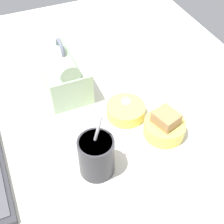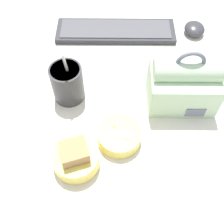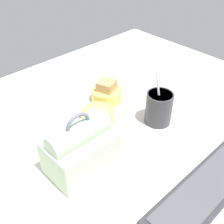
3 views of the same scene
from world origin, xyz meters
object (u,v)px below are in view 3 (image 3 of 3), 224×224
(lunch_bag, at_px, (80,149))
(soup_cup, at_px, (159,107))
(keyboard, at_px, (207,188))
(bento_bowl_snacks, at_px, (97,115))
(bento_bowl_sandwich, at_px, (107,93))

(lunch_bag, xyz_separation_m, soup_cup, (-0.30, 0.01, -0.01))
(keyboard, distance_m, lunch_bag, 0.33)
(bento_bowl_snacks, bearing_deg, soup_cup, 134.68)
(keyboard, bearing_deg, bento_bowl_sandwich, -101.20)
(keyboard, height_order, bento_bowl_sandwich, bento_bowl_sandwich)
(keyboard, height_order, lunch_bag, lunch_bag)
(soup_cup, distance_m, bento_bowl_sandwich, 0.21)
(keyboard, distance_m, bento_bowl_sandwich, 0.47)
(bento_bowl_snacks, bearing_deg, lunch_bag, 37.10)
(lunch_bag, bearing_deg, bento_bowl_sandwich, -144.48)
(soup_cup, xyz_separation_m, bento_bowl_snacks, (0.14, -0.14, -0.04))
(bento_bowl_snacks, bearing_deg, bento_bowl_sandwich, -147.18)
(soup_cup, relative_size, bento_bowl_snacks, 1.63)
(keyboard, relative_size, soup_cup, 2.20)
(keyboard, relative_size, lunch_bag, 2.14)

